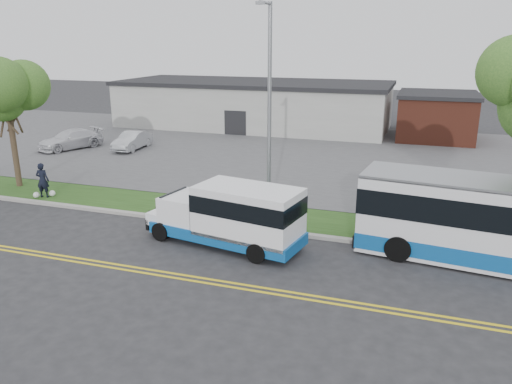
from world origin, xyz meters
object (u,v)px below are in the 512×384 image
(tree_west, at_px, (7,97))
(parked_car_b, at_px, (70,139))
(streetlight_near, at_px, (269,107))
(shuttle_bus, at_px, (234,214))
(pedestrian, at_px, (43,180))
(parked_car_a, at_px, (132,141))

(tree_west, distance_m, parked_car_b, 11.02)
(streetlight_near, xyz_separation_m, shuttle_bus, (-0.36, -3.49, -3.86))
(pedestrian, distance_m, parked_car_b, 12.62)
(streetlight_near, xyz_separation_m, parked_car_b, (-18.83, 9.87, -4.42))
(tree_west, xyz_separation_m, parked_car_b, (-3.83, 9.40, -4.31))
(shuttle_bus, height_order, pedestrian, shuttle_bus)
(streetlight_near, bearing_deg, parked_car_b, 152.34)
(tree_west, height_order, pedestrian, tree_west)
(tree_west, relative_size, streetlight_near, 0.73)
(pedestrian, height_order, parked_car_a, pedestrian)
(tree_west, xyz_separation_m, parked_car_a, (0.75, 10.68, -4.35))
(pedestrian, bearing_deg, tree_west, -37.19)
(tree_west, distance_m, parked_car_a, 11.55)
(streetlight_near, distance_m, pedestrian, 12.87)
(streetlight_near, relative_size, pedestrian, 5.14)
(shuttle_bus, bearing_deg, streetlight_near, 94.22)
(tree_west, bearing_deg, parked_car_b, 112.18)
(shuttle_bus, bearing_deg, pedestrian, 177.46)
(pedestrian, bearing_deg, streetlight_near, 171.11)
(streetlight_near, bearing_deg, parked_car_a, 141.96)
(shuttle_bus, xyz_separation_m, parked_car_b, (-18.47, 13.36, -0.56))
(tree_west, height_order, parked_car_a, tree_west)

